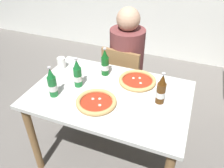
{
  "coord_description": "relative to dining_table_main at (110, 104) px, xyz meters",
  "views": [
    {
      "loc": [
        0.52,
        -1.26,
        1.79
      ],
      "look_at": [
        0.0,
        0.05,
        0.8
      ],
      "focal_mm": 36.16,
      "sensor_mm": 36.0,
      "label": 1
    }
  ],
  "objects": [
    {
      "name": "diner_seated",
      "position": [
        -0.08,
        0.66,
        -0.05
      ],
      "size": [
        0.34,
        0.34,
        1.21
      ],
      "color": "#2D3342",
      "rests_on": "ground_plane"
    },
    {
      "name": "pizza_marinara_far",
      "position": [
        -0.04,
        -0.16,
        0.14
      ],
      "size": [
        0.32,
        0.32,
        0.04
      ],
      "color": "white",
      "rests_on": "dining_table_main"
    },
    {
      "name": "ground_plane",
      "position": [
        0.0,
        0.0,
        -0.64
      ],
      "size": [
        8.0,
        8.0,
        0.0
      ],
      "primitive_type": "plane",
      "color": "slate"
    },
    {
      "name": "napkin_with_cutlery",
      "position": [
        0.33,
        -0.25,
        0.12
      ],
      "size": [
        0.21,
        0.21,
        0.01
      ],
      "color": "white",
      "rests_on": "dining_table_main"
    },
    {
      "name": "beer_bottle_left",
      "position": [
        0.38,
        0.03,
        0.22
      ],
      "size": [
        0.07,
        0.07,
        0.25
      ],
      "color": "#512D0F",
      "rests_on": "dining_table_main"
    },
    {
      "name": "dining_table_main",
      "position": [
        0.0,
        0.0,
        0.0
      ],
      "size": [
        1.2,
        0.8,
        0.75
      ],
      "color": "silver",
      "rests_on": "ground_plane"
    },
    {
      "name": "chair_behind_table",
      "position": [
        -0.09,
        0.61,
        -0.15
      ],
      "size": [
        0.43,
        0.43,
        0.85
      ],
      "rotation": [
        0.0,
        0.0,
        3.07
      ],
      "color": "olive",
      "rests_on": "ground_plane"
    },
    {
      "name": "beer_bottle_extra",
      "position": [
        -0.38,
        -0.18,
        0.22
      ],
      "size": [
        0.07,
        0.07,
        0.25
      ],
      "color": "#196B2D",
      "rests_on": "dining_table_main"
    },
    {
      "name": "beer_bottle_right",
      "position": [
        -0.27,
        -0.0,
        0.22
      ],
      "size": [
        0.07,
        0.07,
        0.25
      ],
      "color": "#196B2D",
      "rests_on": "dining_table_main"
    },
    {
      "name": "paper_cup",
      "position": [
        -0.54,
        0.19,
        0.16
      ],
      "size": [
        0.07,
        0.07,
        0.09
      ],
      "primitive_type": "cylinder",
      "color": "white",
      "rests_on": "dining_table_main"
    },
    {
      "name": "pizza_margherita_near",
      "position": [
        0.16,
        0.2,
        0.13
      ],
      "size": [
        0.33,
        0.33,
        0.04
      ],
      "color": "white",
      "rests_on": "dining_table_main"
    },
    {
      "name": "beer_bottle_center",
      "position": [
        -0.13,
        0.23,
        0.22
      ],
      "size": [
        0.07,
        0.07,
        0.25
      ],
      "color": "#14591E",
      "rests_on": "dining_table_main"
    }
  ]
}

